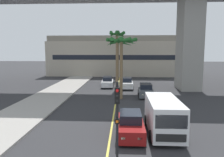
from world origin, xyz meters
The scene contains 12 objects.
sidewalk_left centered at (-8.00, 16.00, 0.07)m, with size 4.80×80.00×0.15m, color #9E9991.
lane_stripe_center centered at (0.00, 24.00, 0.00)m, with size 0.14×56.00×0.01m, color #DBCC4C.
pier_building_backdrop centered at (0.00, 48.28, 4.29)m, with size 31.80×8.04×8.71m.
car_queue_front centered at (1.32, 12.15, 0.72)m, with size 1.84×4.10×1.56m.
car_queue_second centered at (-1.64, 31.62, 0.72)m, with size 1.95×4.16×1.56m.
car_queue_third centered at (3.55, 24.67, 0.72)m, with size 1.94×4.15×1.56m.
car_queue_fourth centered at (1.32, 30.48, 0.72)m, with size 1.87×4.12×1.56m.
delivery_van centered at (3.54, 12.64, 1.29)m, with size 2.17×5.26×2.36m.
traffic_light_median_near centered at (0.57, 7.89, 2.71)m, with size 0.24×0.37×4.20m.
palm_tree_near_median centered at (0.57, 23.23, 5.99)m, with size 3.67×3.67×7.14m.
palm_tree_mid_median centered at (-0.11, 29.42, 6.61)m, with size 2.51×2.63×8.39m.
palm_tree_far_median centered at (-0.31, 40.54, 6.29)m, with size 3.28×3.33×7.62m.
Camera 1 is at (0.86, -1.94, 5.63)m, focal length 35.29 mm.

